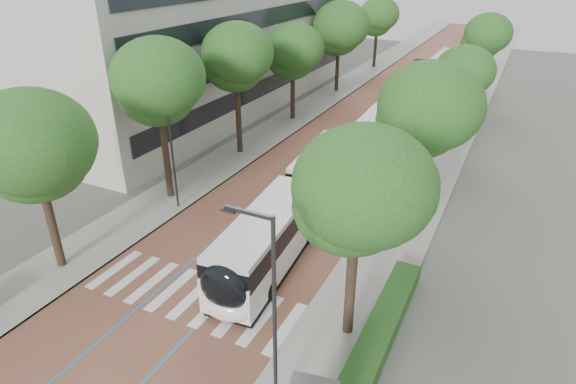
% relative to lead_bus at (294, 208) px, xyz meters
% --- Properties ---
extents(ground, '(160.00, 160.00, 0.00)m').
position_rel_lead_bus_xyz_m(ground, '(-1.99, -8.49, -1.63)').
color(ground, '#51544C').
rests_on(ground, ground).
extents(road, '(11.00, 140.00, 0.02)m').
position_rel_lead_bus_xyz_m(road, '(-1.99, 31.51, -1.62)').
color(road, brown).
rests_on(road, ground).
extents(sidewalk_left, '(4.00, 140.00, 0.12)m').
position_rel_lead_bus_xyz_m(sidewalk_left, '(-9.49, 31.51, -1.57)').
color(sidewalk_left, gray).
rests_on(sidewalk_left, ground).
extents(sidewalk_right, '(4.00, 140.00, 0.12)m').
position_rel_lead_bus_xyz_m(sidewalk_right, '(5.51, 31.51, -1.57)').
color(sidewalk_right, gray).
rests_on(sidewalk_right, ground).
extents(kerb_left, '(0.20, 140.00, 0.14)m').
position_rel_lead_bus_xyz_m(kerb_left, '(-7.59, 31.51, -1.57)').
color(kerb_left, gray).
rests_on(kerb_left, ground).
extents(kerb_right, '(0.20, 140.00, 0.14)m').
position_rel_lead_bus_xyz_m(kerb_right, '(3.61, 31.51, -1.57)').
color(kerb_right, gray).
rests_on(kerb_right, ground).
extents(zebra_crossing, '(10.55, 3.60, 0.01)m').
position_rel_lead_bus_xyz_m(zebra_crossing, '(-1.79, -7.49, -1.60)').
color(zebra_crossing, silver).
rests_on(zebra_crossing, ground).
extents(lane_line_left, '(0.12, 126.00, 0.01)m').
position_rel_lead_bus_xyz_m(lane_line_left, '(-3.59, 31.51, -1.60)').
color(lane_line_left, '#236DB2').
rests_on(lane_line_left, road).
extents(lane_line_right, '(0.12, 126.00, 0.01)m').
position_rel_lead_bus_xyz_m(lane_line_right, '(-0.39, 31.51, -1.60)').
color(lane_line_right, '#236DB2').
rests_on(lane_line_right, road).
extents(office_building, '(18.11, 40.00, 14.00)m').
position_rel_lead_bus_xyz_m(office_building, '(-21.46, 19.51, 5.37)').
color(office_building, '#B2B1A5').
rests_on(office_building, ground).
extents(hedge, '(1.20, 14.00, 0.80)m').
position_rel_lead_bus_xyz_m(hedge, '(7.11, -8.49, -1.11)').
color(hedge, '#183A14').
rests_on(hedge, sidewalk_right).
extents(streetlight_near, '(1.82, 0.20, 8.00)m').
position_rel_lead_bus_xyz_m(streetlight_near, '(4.63, -11.49, 3.19)').
color(streetlight_near, '#2C2C2F').
rests_on(streetlight_near, sidewalk_right).
extents(streetlight_far, '(1.82, 0.20, 8.00)m').
position_rel_lead_bus_xyz_m(streetlight_far, '(4.63, 13.51, 3.19)').
color(streetlight_far, '#2C2C2F').
rests_on(streetlight_far, sidewalk_right).
extents(lamp_post_left, '(0.14, 0.14, 8.00)m').
position_rel_lead_bus_xyz_m(lamp_post_left, '(-8.09, -0.49, 2.49)').
color(lamp_post_left, '#2C2C2F').
rests_on(lamp_post_left, sidewalk_left).
extents(trees_left, '(6.39, 60.61, 9.99)m').
position_rel_lead_bus_xyz_m(trees_left, '(-9.49, 16.64, 5.28)').
color(trees_left, black).
rests_on(trees_left, ground).
extents(trees_right, '(6.02, 47.18, 9.04)m').
position_rel_lead_bus_xyz_m(trees_right, '(5.71, 11.21, 4.74)').
color(trees_right, black).
rests_on(trees_right, ground).
extents(lead_bus, '(4.00, 18.54, 3.20)m').
position_rel_lead_bus_xyz_m(lead_bus, '(0.00, 0.00, 0.00)').
color(lead_bus, black).
rests_on(lead_bus, ground).
extents(bus_queued_0, '(2.86, 12.46, 3.20)m').
position_rel_lead_bus_xyz_m(bus_queued_0, '(0.55, 16.00, -0.00)').
color(bus_queued_0, silver).
rests_on(bus_queued_0, ground).
extents(bus_queued_1, '(3.28, 12.53, 3.20)m').
position_rel_lead_bus_xyz_m(bus_queued_1, '(0.85, 28.47, -0.00)').
color(bus_queued_1, silver).
rests_on(bus_queued_1, ground).
extents(bus_queued_2, '(2.61, 12.41, 3.20)m').
position_rel_lead_bus_xyz_m(bus_queued_2, '(0.80, 42.27, -0.00)').
color(bus_queued_2, silver).
rests_on(bus_queued_2, ground).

